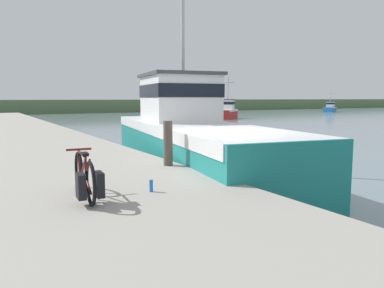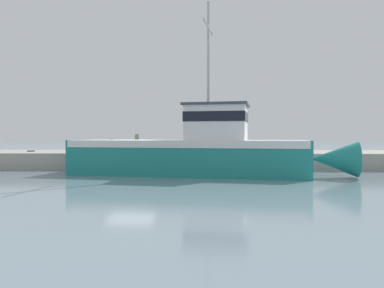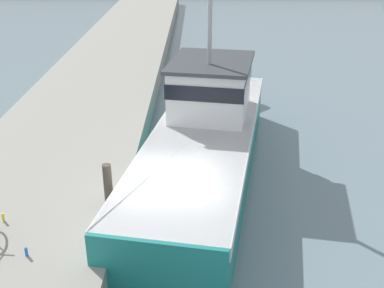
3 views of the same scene
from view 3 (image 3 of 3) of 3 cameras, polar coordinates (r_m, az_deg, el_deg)
name	(u,v)px [view 3 (image 3 of 3)]	position (r m, az deg, el deg)	size (l,w,h in m)	color
ground_plane	(171,234)	(13.24, -2.51, -10.65)	(320.00, 320.00, 0.00)	gray
dock_pier	(22,218)	(13.76, -19.49, -8.30)	(5.47, 80.00, 0.97)	#A39E93
fishing_boat_main	(206,135)	(15.87, 1.72, 1.08)	(5.07, 14.31, 8.70)	teal
mooring_post	(108,184)	(12.64, -9.93, -4.69)	(0.23, 0.23, 1.11)	#51473D
water_bottle_on_curb	(3,217)	(12.81, -21.47, -8.10)	(0.06, 0.06, 0.22)	yellow
water_bottle_by_bike	(26,252)	(11.44, -19.05, -11.97)	(0.07, 0.07, 0.22)	blue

